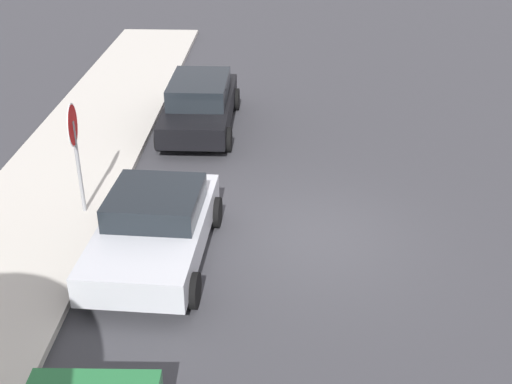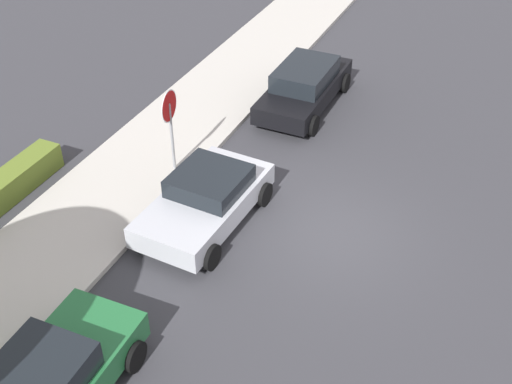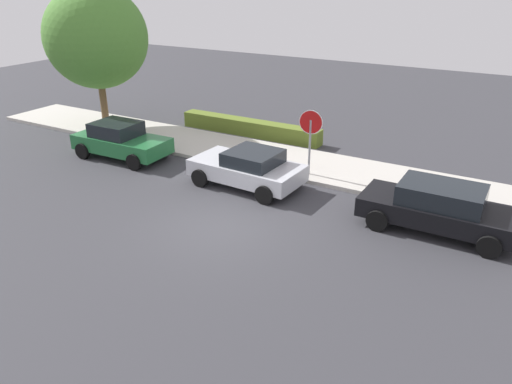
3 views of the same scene
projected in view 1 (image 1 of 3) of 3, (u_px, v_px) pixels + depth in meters
The scene contains 5 objects.
ground_plane at pixel (310, 237), 12.99m from camera, with size 60.00×60.00×0.00m, color #38383D.
sidewalk_curb at pixel (29, 228), 13.16m from camera, with size 32.00×3.14×0.14m, color beige.
stop_sign at pixel (75, 140), 12.89m from camera, with size 0.87×0.11×2.53m.
parked_car_silver at pixel (155, 227), 12.01m from camera, with size 4.01×2.28×1.34m.
parked_car_black at pixel (200, 103), 17.67m from camera, with size 4.45×1.97×1.44m.
Camera 1 is at (-11.04, 0.65, 6.96)m, focal length 45.00 mm.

